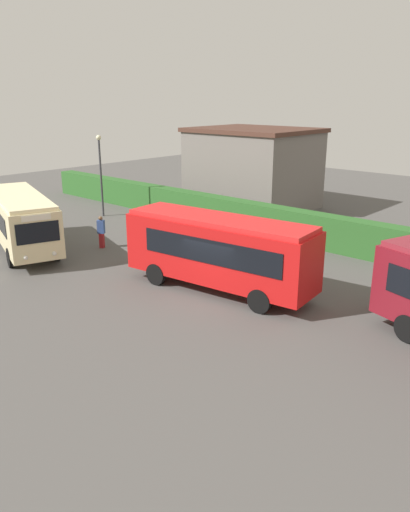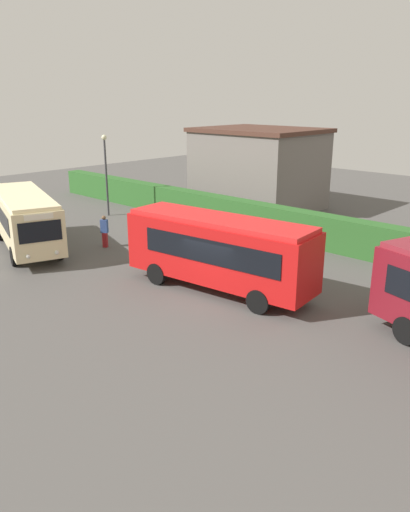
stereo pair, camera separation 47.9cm
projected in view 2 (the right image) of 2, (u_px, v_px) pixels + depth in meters
name	position (u px, v px, depth m)	size (l,w,h in m)	color
ground_plane	(214.00, 297.00, 21.47)	(78.99, 78.99, 0.00)	#514F4C
bus_cream	(26.00, 218.00, 27.64)	(8.98, 5.08, 3.14)	beige
bus_red	(219.00, 249.00, 21.67)	(8.97, 3.33, 3.30)	red
person_left	(105.00, 230.00, 28.26)	(0.47, 0.43, 1.83)	maroon
person_center	(207.00, 250.00, 24.94)	(0.51, 0.46, 1.73)	#334C8C
hedge_row	(331.00, 233.00, 27.79)	(51.50, 1.08, 1.92)	#2D6027
depot_building	(258.00, 168.00, 37.92)	(8.74, 7.19, 5.95)	slate
lamppost	(106.00, 166.00, 35.05)	(0.36, 0.36, 5.67)	#38383D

